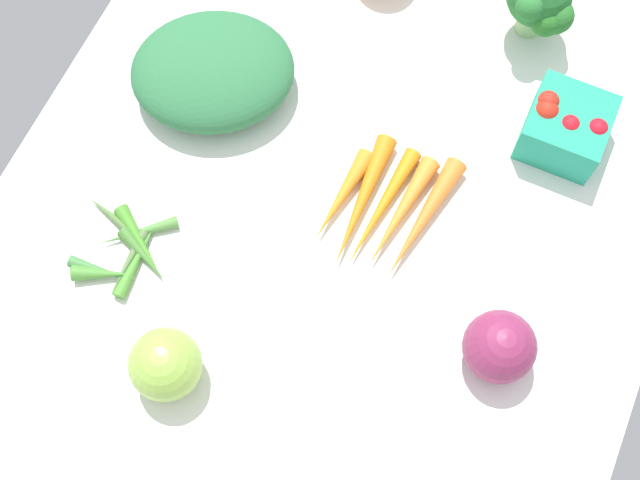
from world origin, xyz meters
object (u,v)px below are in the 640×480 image
okra_pile (127,252)px  broccoli_head (541,0)px  leafy_greens_clump (213,71)px  heirloom_tomato_green (165,365)px  carrot_bunch (385,208)px  red_onion_near_basket (499,347)px  berry_basket (565,127)px

okra_pile → broccoli_head: size_ratio=1.22×
okra_pile → leafy_greens_clump: bearing=1.4°
heirloom_tomato_green → broccoli_head: size_ratio=0.72×
carrot_bunch → broccoli_head: 31.36cm
leafy_greens_clump → okra_pile: bearing=-178.6°
carrot_bunch → red_onion_near_basket: 20.46cm
berry_basket → broccoli_head: bearing=32.0°
heirloom_tomato_green → broccoli_head: bearing=-20.6°
carrot_bunch → leafy_greens_clump: bearing=74.4°
heirloom_tomato_green → carrot_bunch: heirloom_tomato_green is taller
heirloom_tomato_green → carrot_bunch: 30.25cm
carrot_bunch → broccoli_head: size_ratio=1.60×
carrot_bunch → red_onion_near_basket: (-10.81, -17.16, 2.72)cm
broccoli_head → red_onion_near_basket: broccoli_head is taller
okra_pile → red_onion_near_basket: (5.80, -41.92, 3.11)cm
okra_pile → carrot_bunch: bearing=-56.2°
leafy_greens_clump → berry_basket: size_ratio=2.15×
red_onion_near_basket → berry_basket: red_onion_near_basket is taller
okra_pile → broccoli_head: 56.86cm
heirloom_tomato_green → broccoli_head: broccoli_head is taller
okra_pile → carrot_bunch: size_ratio=0.76×
carrot_bunch → leafy_greens_clump: leafy_greens_clump is taller
leafy_greens_clump → red_onion_near_basket: red_onion_near_basket is taller
heirloom_tomato_green → red_onion_near_basket: bearing=-63.0°
okra_pile → berry_basket: bearing=-50.0°
heirloom_tomato_green → carrot_bunch: (26.67, -14.03, -2.70)cm
okra_pile → heirloom_tomato_green: bearing=-133.2°
broccoli_head → red_onion_near_basket: size_ratio=1.39×
red_onion_near_basket → okra_pile: bearing=97.9°
berry_basket → heirloom_tomato_green: bearing=146.1°
leafy_greens_clump → broccoli_head: bearing=-54.9°
broccoli_head → red_onion_near_basket: 42.10cm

